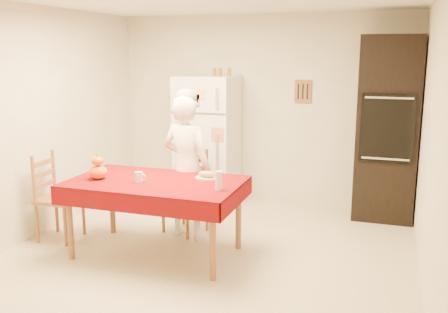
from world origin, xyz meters
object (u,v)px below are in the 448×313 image
at_px(chair_left, 54,194).
at_px(pumpkin_lower, 98,172).
at_px(chair_far, 189,187).
at_px(coffee_mug, 139,177).
at_px(dining_table, 155,187).
at_px(refrigerator, 208,140).
at_px(oven_cabinet, 387,129).
at_px(wine_glass, 219,180).
at_px(bread_plate, 207,178).
at_px(seated_woman, 187,167).

distance_m(chair_left, pumpkin_lower, 0.76).
xyz_separation_m(chair_far, chair_left, (-1.28, -0.70, 0.00)).
bearing_deg(pumpkin_lower, coffee_mug, 2.99).
xyz_separation_m(dining_table, chair_far, (0.04, 0.74, -0.18)).
xyz_separation_m(refrigerator, oven_cabinet, (2.28, 0.05, 0.25)).
xyz_separation_m(dining_table, wine_glass, (0.70, -0.11, 0.16)).
bearing_deg(bread_plate, oven_cabinet, 45.62).
bearing_deg(coffee_mug, pumpkin_lower, -177.01).
bearing_deg(coffee_mug, chair_left, 173.33).
xyz_separation_m(oven_cabinet, bread_plate, (-1.67, -1.71, -0.33)).
distance_m(refrigerator, coffee_mug, 1.98).
bearing_deg(chair_left, chair_far, -64.53).
bearing_deg(seated_woman, chair_far, -59.73).
distance_m(dining_table, chair_far, 0.76).
distance_m(oven_cabinet, bread_plate, 2.41).
bearing_deg(dining_table, coffee_mug, -143.82).
distance_m(seated_woman, wine_glass, 0.88).
height_order(chair_left, coffee_mug, chair_left).
height_order(refrigerator, pumpkin_lower, refrigerator).
height_order(dining_table, coffee_mug, coffee_mug).
distance_m(chair_left, bread_plate, 1.73).
bearing_deg(chair_far, chair_left, -132.79).
bearing_deg(bread_plate, chair_far, 129.16).
distance_m(seated_woman, bread_plate, 0.47).
bearing_deg(pumpkin_lower, wine_glass, 0.19).
bearing_deg(refrigerator, chair_far, -80.43).
height_order(chair_far, chair_left, same).
bearing_deg(oven_cabinet, pumpkin_lower, -142.75).
bearing_deg(coffee_mug, refrigerator, 90.63).
bearing_deg(dining_table, refrigerator, 94.53).
bearing_deg(pumpkin_lower, refrigerator, 78.16).
height_order(refrigerator, wine_glass, refrigerator).
relative_size(chair_far, coffee_mug, 9.50).
bearing_deg(dining_table, pumpkin_lower, -168.43).
distance_m(seated_woman, coffee_mug, 0.68).
bearing_deg(dining_table, seated_woman, 78.39).
bearing_deg(chair_far, coffee_mug, -83.27).
distance_m(chair_far, wine_glass, 1.13).
bearing_deg(wine_glass, pumpkin_lower, -179.81).
relative_size(pumpkin_lower, bread_plate, 0.77).
distance_m(refrigerator, oven_cabinet, 2.29).
distance_m(dining_table, pumpkin_lower, 0.60).
xyz_separation_m(refrigerator, chair_left, (-1.09, -1.85, -0.34)).
relative_size(oven_cabinet, pumpkin_lower, 11.94).
relative_size(oven_cabinet, dining_table, 1.29).
bearing_deg(bread_plate, wine_glass, -54.62).
relative_size(oven_cabinet, seated_woman, 1.40).
height_order(oven_cabinet, chair_far, oven_cabinet).
relative_size(seated_woman, bread_plate, 6.54).
height_order(refrigerator, oven_cabinet, oven_cabinet).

